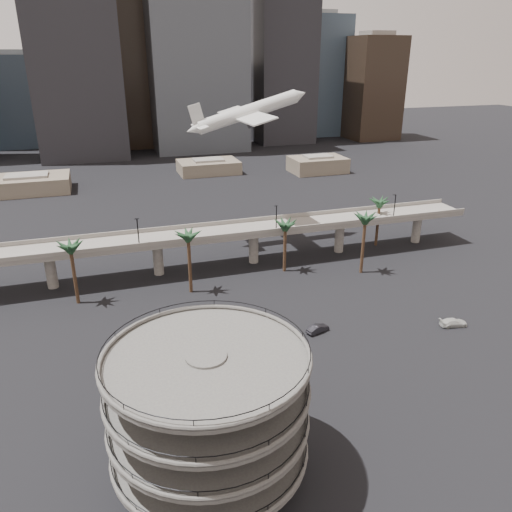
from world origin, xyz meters
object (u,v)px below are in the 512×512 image
object	(u,v)px
parking_ramp	(208,405)
car_c	(454,322)
car_b	(318,329)
overpass	(207,238)
car_a	(213,387)
airborne_jet	(247,112)

from	to	relation	value
parking_ramp	car_c	size ratio (longest dim) A/B	4.51
parking_ramp	car_b	bearing A→B (deg)	45.37
overpass	car_a	size ratio (longest dim) A/B	27.50
overpass	airborne_jet	distance (m)	31.99
parking_ramp	car_c	world-z (taller)	parking_ramp
car_c	overpass	bearing A→B (deg)	51.75
parking_ramp	car_a	world-z (taller)	parking_ramp
car_b	airborne_jet	bearing A→B (deg)	-19.87
overpass	car_a	xyz separation A→B (m)	(-9.30, -44.29, -6.53)
parking_ramp	car_b	distance (m)	36.81
parking_ramp	overpass	bearing A→B (deg)	77.57
car_b	car_c	distance (m)	24.69
overpass	car_a	world-z (taller)	overpass
car_a	car_c	world-z (taller)	car_a
airborne_jet	car_c	distance (m)	65.82
car_a	car_b	xyz separation A→B (m)	(21.35, 10.67, -0.09)
airborne_jet	car_c	size ratio (longest dim) A/B	6.30
overpass	car_b	world-z (taller)	overpass
airborne_jet	car_b	xyz separation A→B (m)	(-1.97, -47.74, -31.67)
overpass	car_b	bearing A→B (deg)	-70.27
car_a	car_b	size ratio (longest dim) A/B	1.10
airborne_jet	car_c	xyz separation A→B (m)	(22.10, -53.30, -31.67)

